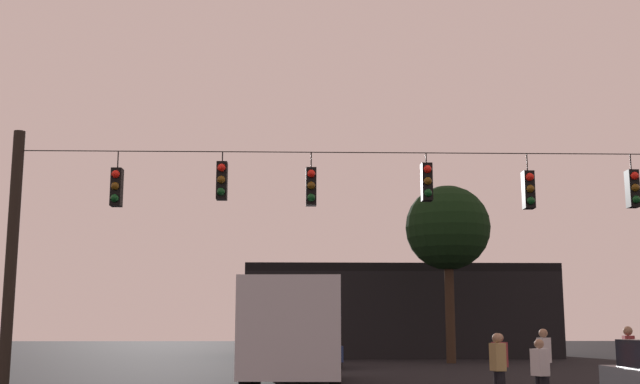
{
  "coord_description": "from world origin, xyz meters",
  "views": [
    {
      "loc": [
        -1.81,
        -8.28,
        1.71
      ],
      "look_at": [
        -1.3,
        10.97,
        5.05
      ],
      "focal_mm": 44.5,
      "sensor_mm": 36.0,
      "label": 1
    }
  ],
  "objects_px": {
    "pedestrian_crossing_left": "(500,362)",
    "city_bus": "(299,324)",
    "car_far_left": "(318,350)",
    "pedestrian_crossing_right": "(498,366)",
    "pedestrian_trailing": "(540,371)",
    "pedestrian_crossing_center": "(629,356)",
    "tree_left_silhouette": "(448,229)",
    "pedestrian_near_bus": "(544,358)"
  },
  "relations": [
    {
      "from": "pedestrian_crossing_left",
      "to": "city_bus",
      "type": "bearing_deg",
      "value": 136.16
    },
    {
      "from": "city_bus",
      "to": "car_far_left",
      "type": "bearing_deg",
      "value": 85.83
    },
    {
      "from": "pedestrian_crossing_right",
      "to": "pedestrian_trailing",
      "type": "relative_size",
      "value": 1.08
    },
    {
      "from": "pedestrian_crossing_center",
      "to": "pedestrian_trailing",
      "type": "height_order",
      "value": "pedestrian_crossing_center"
    },
    {
      "from": "car_far_left",
      "to": "tree_left_silhouette",
      "type": "bearing_deg",
      "value": 34.21
    },
    {
      "from": "city_bus",
      "to": "tree_left_silhouette",
      "type": "bearing_deg",
      "value": 64.81
    },
    {
      "from": "city_bus",
      "to": "pedestrian_crossing_center",
      "type": "bearing_deg",
      "value": -24.26
    },
    {
      "from": "pedestrian_crossing_right",
      "to": "pedestrian_near_bus",
      "type": "xyz_separation_m",
      "value": [
        1.99,
        3.11,
        0.06
      ]
    },
    {
      "from": "pedestrian_crossing_right",
      "to": "city_bus",
      "type": "bearing_deg",
      "value": 123.36
    },
    {
      "from": "city_bus",
      "to": "pedestrian_near_bus",
      "type": "bearing_deg",
      "value": -29.2
    },
    {
      "from": "city_bus",
      "to": "pedestrian_trailing",
      "type": "height_order",
      "value": "city_bus"
    },
    {
      "from": "city_bus",
      "to": "pedestrian_crossing_right",
      "type": "distance_m",
      "value": 8.05
    },
    {
      "from": "pedestrian_near_bus",
      "to": "pedestrian_crossing_right",
      "type": "bearing_deg",
      "value": -122.67
    },
    {
      "from": "pedestrian_trailing",
      "to": "tree_left_silhouette",
      "type": "relative_size",
      "value": 0.16
    },
    {
      "from": "pedestrian_crossing_center",
      "to": "car_far_left",
      "type": "bearing_deg",
      "value": 116.04
    },
    {
      "from": "pedestrian_crossing_center",
      "to": "tree_left_silhouette",
      "type": "distance_m",
      "value": 21.21
    },
    {
      "from": "pedestrian_crossing_left",
      "to": "pedestrian_crossing_center",
      "type": "height_order",
      "value": "pedestrian_crossing_center"
    },
    {
      "from": "pedestrian_near_bus",
      "to": "tree_left_silhouette",
      "type": "bearing_deg",
      "value": 86.06
    },
    {
      "from": "city_bus",
      "to": "pedestrian_near_bus",
      "type": "distance_m",
      "value": 7.37
    },
    {
      "from": "city_bus",
      "to": "pedestrian_near_bus",
      "type": "xyz_separation_m",
      "value": [
        6.39,
        -3.57,
        -0.89
      ]
    },
    {
      "from": "pedestrian_trailing",
      "to": "tree_left_silhouette",
      "type": "xyz_separation_m",
      "value": [
        2.71,
        24.09,
        6.05
      ]
    },
    {
      "from": "pedestrian_crossing_right",
      "to": "pedestrian_crossing_left",
      "type": "bearing_deg",
      "value": 74.62
    },
    {
      "from": "city_bus",
      "to": "pedestrian_trailing",
      "type": "relative_size",
      "value": 7.38
    },
    {
      "from": "pedestrian_near_bus",
      "to": "city_bus",
      "type": "bearing_deg",
      "value": 150.8
    },
    {
      "from": "car_far_left",
      "to": "pedestrian_trailing",
      "type": "xyz_separation_m",
      "value": [
        4.2,
        -19.39,
        0.04
      ]
    },
    {
      "from": "pedestrian_crossing_left",
      "to": "tree_left_silhouette",
      "type": "relative_size",
      "value": 0.18
    },
    {
      "from": "pedestrian_crossing_left",
      "to": "pedestrian_crossing_right",
      "type": "relative_size",
      "value": 0.99
    },
    {
      "from": "city_bus",
      "to": "pedestrian_near_bus",
      "type": "height_order",
      "value": "city_bus"
    },
    {
      "from": "car_far_left",
      "to": "pedestrian_crossing_right",
      "type": "bearing_deg",
      "value": -79.19
    },
    {
      "from": "car_far_left",
      "to": "pedestrian_trailing",
      "type": "distance_m",
      "value": 19.84
    },
    {
      "from": "city_bus",
      "to": "tree_left_silhouette",
      "type": "height_order",
      "value": "tree_left_silhouette"
    },
    {
      "from": "pedestrian_crossing_left",
      "to": "pedestrian_trailing",
      "type": "relative_size",
      "value": 1.07
    },
    {
      "from": "pedestrian_trailing",
      "to": "pedestrian_crossing_left",
      "type": "bearing_deg",
      "value": 92.72
    },
    {
      "from": "car_far_left",
      "to": "pedestrian_crossing_left",
      "type": "relative_size",
      "value": 2.75
    },
    {
      "from": "pedestrian_near_bus",
      "to": "pedestrian_crossing_center",
      "type": "bearing_deg",
      "value": -7.17
    },
    {
      "from": "city_bus",
      "to": "car_far_left",
      "type": "distance_m",
      "value": 11.91
    },
    {
      "from": "pedestrian_crossing_left",
      "to": "pedestrian_crossing_right",
      "type": "distance_m",
      "value": 2.01
    },
    {
      "from": "car_far_left",
      "to": "tree_left_silhouette",
      "type": "distance_m",
      "value": 10.34
    },
    {
      "from": "pedestrian_crossing_right",
      "to": "pedestrian_near_bus",
      "type": "bearing_deg",
      "value": 57.33
    },
    {
      "from": "pedestrian_crossing_center",
      "to": "tree_left_silhouette",
      "type": "relative_size",
      "value": 0.19
    },
    {
      "from": "pedestrian_crossing_center",
      "to": "pedestrian_near_bus",
      "type": "distance_m",
      "value": 2.15
    },
    {
      "from": "tree_left_silhouette",
      "to": "city_bus",
      "type": "bearing_deg",
      "value": -115.19
    }
  ]
}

